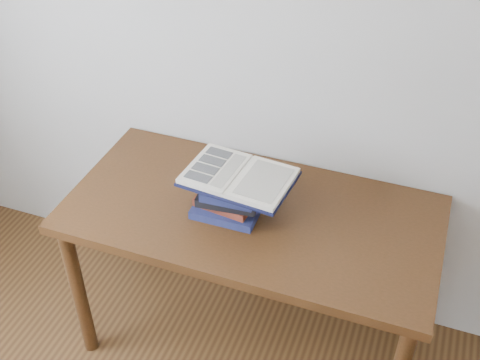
% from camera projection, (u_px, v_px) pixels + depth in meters
% --- Properties ---
extents(desk, '(1.42, 0.71, 0.76)m').
position_uv_depth(desk, '(251.00, 229.00, 2.35)').
color(desk, '#452611').
rests_on(desk, ground).
extents(book_stack, '(0.25, 0.20, 0.16)m').
position_uv_depth(book_stack, '(229.00, 197.00, 2.24)').
color(book_stack, '#171D46').
rests_on(book_stack, desk).
extents(open_book, '(0.41, 0.30, 0.03)m').
position_uv_depth(open_book, '(239.00, 177.00, 2.17)').
color(open_book, black).
rests_on(open_book, book_stack).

